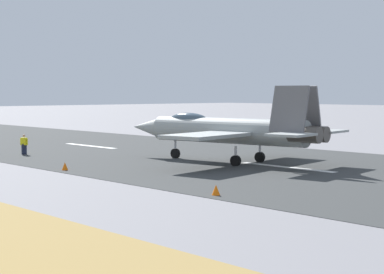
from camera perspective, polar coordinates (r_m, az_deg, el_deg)
ground_plane at (r=44.41m, az=9.09°, el=-2.75°), size 400.00×400.00×0.00m
runway_strip at (r=44.40m, az=9.11°, el=-2.74°), size 240.00×26.00×0.02m
fighter_jet at (r=47.44m, az=3.13°, el=0.64°), size 17.75×14.48×5.61m
crew_person at (r=55.21m, az=-14.61°, el=-0.65°), size 0.62×0.46×1.69m
marker_cone_near at (r=32.36m, az=2.13°, el=-4.71°), size 0.44×0.44×0.55m
marker_cone_mid at (r=43.49m, az=-11.15°, el=-2.55°), size 0.44×0.44×0.55m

